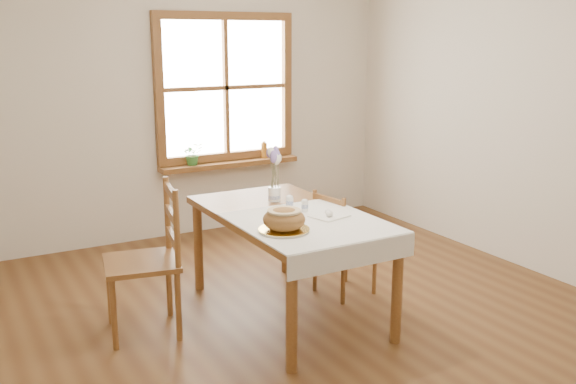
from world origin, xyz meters
name	(u,v)px	position (x,y,z in m)	size (l,w,h in m)	color
ground	(309,328)	(0.00, 0.00, 0.00)	(5.00, 5.00, 0.00)	brown
room_walls	(312,76)	(0.00, 0.00, 1.71)	(4.60, 5.10, 2.65)	beige
window	(226,88)	(0.50, 2.47, 1.45)	(1.46, 0.08, 1.46)	brown
window_sill	(230,164)	(0.50, 2.40, 0.69)	(1.46, 0.20, 0.05)	brown
dining_table	(288,225)	(0.00, 0.30, 0.66)	(0.90, 1.60, 0.75)	brown
table_linen	(311,223)	(0.00, 0.00, 0.76)	(0.91, 0.99, 0.01)	silver
chair_left	(141,260)	(-1.00, 0.51, 0.51)	(0.47, 0.50, 1.02)	brown
chair_right	(345,242)	(0.57, 0.42, 0.41)	(0.38, 0.40, 0.82)	brown
bread_plate	(284,230)	(-0.25, -0.10, 0.77)	(0.31, 0.31, 0.02)	white
bread_loaf	(284,217)	(-0.25, -0.10, 0.85)	(0.27, 0.27, 0.15)	olive
egg_napkin	(329,216)	(0.18, 0.05, 0.77)	(0.23, 0.19, 0.01)	silver
eggs	(329,212)	(0.18, 0.05, 0.79)	(0.18, 0.16, 0.04)	silver
salt_shaker	(305,205)	(0.10, 0.24, 0.81)	(0.05, 0.05, 0.09)	white
pepper_shaker	(290,202)	(0.05, 0.36, 0.81)	(0.05, 0.05, 0.10)	white
flower_vase	(274,195)	(0.06, 0.62, 0.80)	(0.09, 0.09, 0.10)	white
lavender_bouquet	(274,168)	(0.06, 0.62, 1.01)	(0.16, 0.16, 0.31)	#765EA8
potted_plant	(193,156)	(0.10, 2.40, 0.80)	(0.20, 0.22, 0.17)	#35722D
amber_bottle	(264,149)	(0.89, 2.40, 0.80)	(0.06, 0.06, 0.18)	#B36F21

